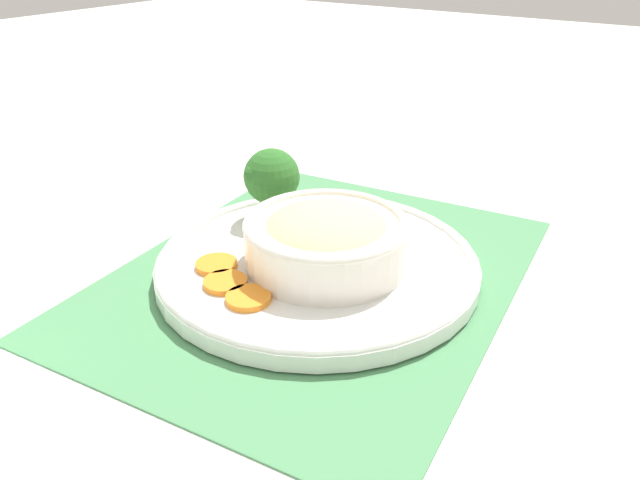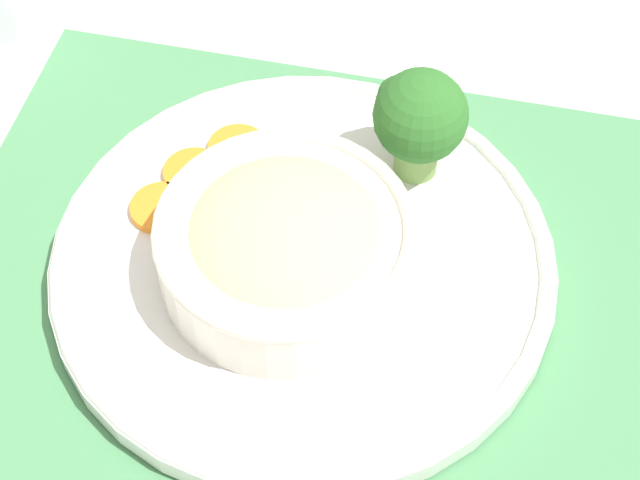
% 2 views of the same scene
% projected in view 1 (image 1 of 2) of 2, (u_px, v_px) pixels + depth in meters
% --- Properties ---
extents(ground_plane, '(4.00, 4.00, 0.00)m').
position_uv_depth(ground_plane, '(317.00, 275.00, 0.64)').
color(ground_plane, white).
extents(placemat, '(0.50, 0.41, 0.00)m').
position_uv_depth(placemat, '(317.00, 273.00, 0.64)').
color(placemat, '#4C8C59').
rests_on(placemat, ground_plane).
extents(plate, '(0.32, 0.32, 0.02)m').
position_uv_depth(plate, '(317.00, 262.00, 0.63)').
color(plate, white).
rests_on(plate, placemat).
extents(bowl, '(0.16, 0.16, 0.06)m').
position_uv_depth(bowl, '(326.00, 238.00, 0.60)').
color(bowl, silver).
rests_on(bowl, plate).
extents(broccoli_floret, '(0.06, 0.06, 0.08)m').
position_uv_depth(broccoli_floret, '(271.00, 179.00, 0.69)').
color(broccoli_floret, '#759E51').
rests_on(broccoli_floret, plate).
extents(carrot_slice_near, '(0.04, 0.04, 0.01)m').
position_uv_depth(carrot_slice_near, '(216.00, 265.00, 0.61)').
color(carrot_slice_near, orange).
rests_on(carrot_slice_near, plate).
extents(carrot_slice_middle, '(0.04, 0.04, 0.01)m').
position_uv_depth(carrot_slice_middle, '(225.00, 282.00, 0.58)').
color(carrot_slice_middle, orange).
rests_on(carrot_slice_middle, plate).
extents(carrot_slice_far, '(0.04, 0.04, 0.01)m').
position_uv_depth(carrot_slice_far, '(248.00, 298.00, 0.55)').
color(carrot_slice_far, orange).
rests_on(carrot_slice_far, plate).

